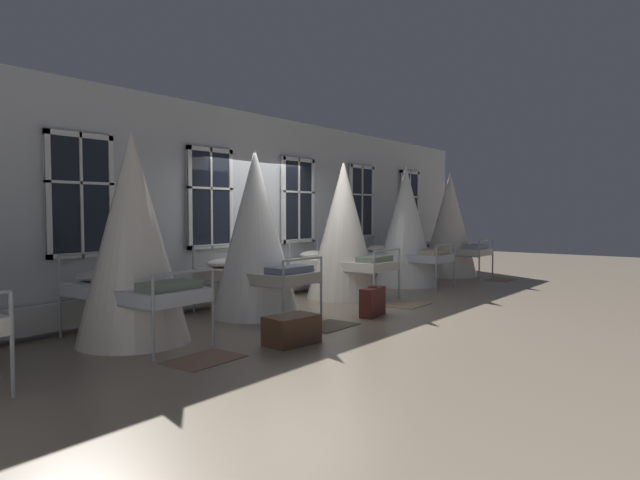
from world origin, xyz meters
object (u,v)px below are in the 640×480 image
(cot_fourth, at_px, (343,231))
(cot_sixth, at_px, (449,226))
(travel_trunk, at_px, (292,330))
(cot_fifth, at_px, (406,228))
(suitcase_dark, at_px, (373,302))
(cot_second, at_px, (133,240))
(cot_third, at_px, (255,235))

(cot_fourth, bearing_deg, cot_sixth, -90.39)
(travel_trunk, bearing_deg, cot_fifth, 15.55)
(suitcase_dark, bearing_deg, cot_sixth, 5.16)
(cot_fifth, distance_m, travel_trunk, 6.00)
(cot_second, height_order, cot_fifth, cot_second)
(cot_third, bearing_deg, cot_second, 91.85)
(cot_third, bearing_deg, cot_fourth, -89.70)
(cot_second, relative_size, cot_sixth, 1.01)
(suitcase_dark, bearing_deg, cot_third, 117.42)
(cot_fourth, xyz_separation_m, travel_trunk, (-3.44, -1.66, -1.06))
(cot_fifth, relative_size, cot_sixth, 1.01)
(cot_third, distance_m, cot_fourth, 2.33)
(cot_second, height_order, cot_fourth, cot_second)
(cot_fourth, distance_m, cot_sixth, 4.51)
(cot_second, relative_size, travel_trunk, 4.07)
(cot_third, bearing_deg, suitcase_dark, -143.69)
(suitcase_dark, xyz_separation_m, travel_trunk, (-2.16, -0.20, -0.05))
(cot_third, height_order, suitcase_dark, cot_third)
(suitcase_dark, bearing_deg, cot_fourth, 40.25)
(cot_fourth, bearing_deg, cot_second, 90.92)
(cot_fifth, height_order, travel_trunk, cot_fifth)
(cot_fifth, bearing_deg, cot_third, 89.95)
(cot_second, distance_m, cot_fourth, 4.53)
(cot_second, distance_m, travel_trunk, 2.23)
(cot_third, bearing_deg, cot_fifth, -90.52)
(travel_trunk, bearing_deg, cot_fourth, 25.72)
(cot_third, xyz_separation_m, suitcase_dark, (1.05, -1.46, -1.02))
(cot_third, distance_m, cot_sixth, 6.84)
(suitcase_dark, bearing_deg, cot_fifth, 13.01)
(cot_second, relative_size, cot_third, 1.01)
(cot_fifth, bearing_deg, travel_trunk, 106.58)
(cot_third, relative_size, cot_fourth, 1.01)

